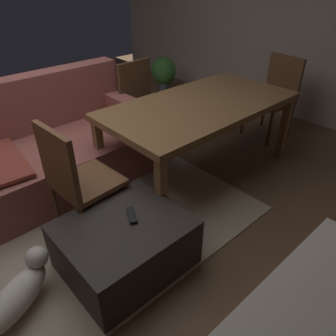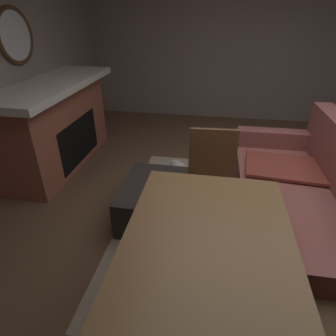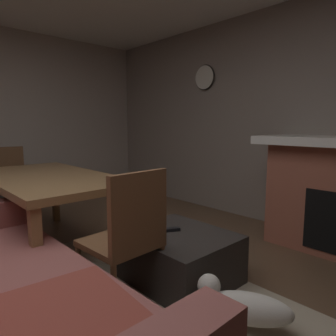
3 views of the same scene
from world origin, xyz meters
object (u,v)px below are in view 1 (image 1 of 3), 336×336
Objects in this scene: dining_chair_west at (75,177)px; dining_chair_east at (276,93)px; dining_chair_north at (142,100)px; small_dog at (19,293)px; couch at (36,155)px; tv_remote at (132,215)px; dining_table at (200,110)px; ottoman_coffee_table at (125,245)px; potted_plant at (164,72)px.

dining_chair_west and dining_chair_east have the same top height.
small_dog is (-1.94, -1.24, -0.37)m from dining_chair_north.
dining_chair_west is at bearing -92.08° from couch.
couch is at bearing 120.43° from tv_remote.
couch is 1.20× the size of dining_table.
dining_chair_west is at bearing 131.19° from tv_remote.
small_dog is (-3.26, -0.36, -0.37)m from dining_chair_east.
tv_remote is 2.54m from dining_chair_east.
tv_remote is at bearing 11.76° from ottoman_coffee_table.
small_dog is at bearing -144.18° from potted_plant.
dining_chair_east is (2.62, -0.00, 0.00)m from dining_chair_west.
dining_chair_west is 1.00× the size of dining_chair_east.
dining_chair_east is 1.72× the size of small_dog.
dining_chair_north is at bearing 33.89° from dining_chair_west.
dining_table is 3.40× the size of small_dog.
dining_chair_east is at bearing 6.26° from small_dog.
dining_chair_west is at bearing 29.61° from small_dog.
dining_chair_north and dining_chair_east have the same top height.
dining_chair_east is (2.59, -0.86, 0.20)m from couch.
dining_chair_east is at bearing 10.97° from ottoman_coffee_table.
potted_plant reaches higher than tv_remote.
dining_chair_west is at bearing -179.76° from dining_table.
couch is 13.82× the size of tv_remote.
ottoman_coffee_table is at bearing -142.01° from tv_remote.
ottoman_coffee_table is 0.22m from tv_remote.
ottoman_coffee_table is 0.60m from dining_chair_west.
ottoman_coffee_table is 0.87× the size of dining_chair_west.
dining_chair_west reaches higher than tv_remote.
dining_table is at bearing 179.66° from dining_chair_east.
tv_remote is 1.31m from dining_table.
dining_chair_west is (-0.05, 0.50, 0.33)m from ottoman_coffee_table.
dining_chair_east reaches higher than small_dog.
dining_chair_east is 1.60× the size of potted_plant.
ottoman_coffee_table is at bearing -89.36° from couch.
dining_chair_north is at bearing 75.39° from tv_remote.
dining_chair_north is at bearing -139.78° from potted_plant.
couch is 4.09× the size of small_dog.
dining_table is 1.98× the size of dining_chair_west.
couch is 2.38× the size of dining_chair_north.
tv_remote is 0.27× the size of potted_plant.
couch is 1.58m from dining_table.
dining_chair_north reaches higher than ottoman_coffee_table.
tv_remote reaches higher than ottoman_coffee_table.
tv_remote is 1.81m from dining_chair_north.
tv_remote is 0.09× the size of dining_table.
tv_remote is (0.10, -1.34, 0.07)m from couch.
dining_chair_north is 1.72× the size of small_dog.
dining_chair_north is at bearing 32.54° from small_dog.
dining_table is (1.27, 0.51, 0.48)m from ottoman_coffee_table.
dining_table is 2.04m from small_dog.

